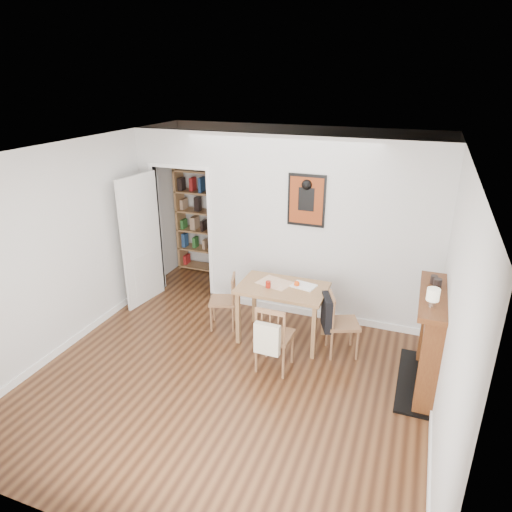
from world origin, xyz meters
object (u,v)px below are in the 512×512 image
at_px(ceramic_jar_a, 438,283).
at_px(ceramic_jar_b, 434,280).
at_px(fireplace, 431,338).
at_px(chair_front, 274,336).
at_px(red_glass, 268,284).
at_px(notebook, 304,286).
at_px(mantel_lamp, 433,296).
at_px(bookshelf, 199,221).
at_px(chair_left, 223,301).
at_px(chair_right, 341,323).
at_px(dining_table, 282,293).
at_px(orange_fruit, 297,284).

xyz_separation_m(ceramic_jar_a, ceramic_jar_b, (-0.04, 0.10, -0.00)).
distance_m(fireplace, ceramic_jar_b, 0.65).
xyz_separation_m(chair_front, ceramic_jar_a, (1.71, 0.47, 0.77)).
bearing_deg(fireplace, red_glass, 172.35).
distance_m(fireplace, notebook, 1.67).
distance_m(red_glass, mantel_lamp, 2.08).
bearing_deg(chair_front, red_glass, 115.94).
xyz_separation_m(red_glass, mantel_lamp, (1.94, -0.59, 0.47)).
distance_m(bookshelf, red_glass, 2.69).
relative_size(mantel_lamp, ceramic_jar_b, 2.03).
relative_size(chair_left, red_glass, 9.12).
relative_size(fireplace, ceramic_jar_a, 11.54).
bearing_deg(notebook, chair_left, -175.72).
distance_m(chair_right, notebook, 0.67).
bearing_deg(ceramic_jar_a, mantel_lamp, -95.90).
bearing_deg(ceramic_jar_b, fireplace, -77.69).
relative_size(fireplace, mantel_lamp, 6.25).
xyz_separation_m(bookshelf, fireplace, (3.96, -2.13, -0.29)).
xyz_separation_m(bookshelf, notebook, (2.37, -1.66, -0.13)).
distance_m(chair_front, fireplace, 1.77).
xyz_separation_m(dining_table, ceramic_jar_a, (1.83, -0.20, 0.53)).
height_order(chair_front, notebook, chair_front).
bearing_deg(red_glass, orange_fruit, 25.52).
height_order(chair_right, bookshelf, bookshelf).
height_order(orange_fruit, mantel_lamp, mantel_lamp).
relative_size(chair_front, red_glass, 10.24).
bearing_deg(red_glass, ceramic_jar_a, -3.19).
bearing_deg(ceramic_jar_a, bookshelf, 153.47).
xyz_separation_m(notebook, mantel_lamp, (1.52, -0.78, 0.50)).
distance_m(bookshelf, mantel_lamp, 4.61).
height_order(dining_table, ceramic_jar_a, ceramic_jar_a).
height_order(bookshelf, orange_fruit, bookshelf).
distance_m(chair_left, orange_fruit, 1.12).
bearing_deg(orange_fruit, fireplace, -14.42).
height_order(chair_left, mantel_lamp, mantel_lamp).
bearing_deg(ceramic_jar_a, chair_front, -164.56).
xyz_separation_m(fireplace, mantel_lamp, (-0.07, -0.32, 0.67)).
xyz_separation_m(chair_right, notebook, (-0.55, 0.17, 0.35)).
height_order(dining_table, notebook, notebook).
relative_size(ceramic_jar_a, ceramic_jar_b, 1.10).
bearing_deg(notebook, ceramic_jar_a, -10.99).
bearing_deg(dining_table, chair_right, -4.46).
relative_size(dining_table, bookshelf, 0.62).
xyz_separation_m(chair_left, chair_front, (0.99, -0.69, 0.06)).
height_order(dining_table, fireplace, fireplace).
bearing_deg(orange_fruit, chair_right, -12.16).
relative_size(orange_fruit, ceramic_jar_a, 0.70).
relative_size(dining_table, chair_right, 1.36).
bearing_deg(bookshelf, chair_left, -54.54).
xyz_separation_m(fireplace, orange_fruit, (-1.68, 0.43, 0.20)).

